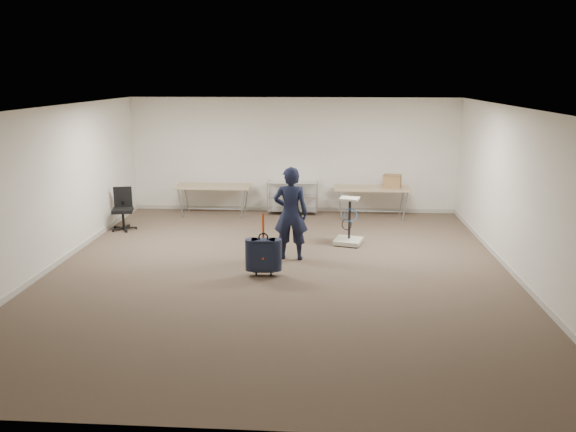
{
  "coord_description": "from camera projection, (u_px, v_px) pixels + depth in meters",
  "views": [
    {
      "loc": [
        0.75,
        -9.2,
        3.32
      ],
      "look_at": [
        0.14,
        0.3,
        0.92
      ],
      "focal_mm": 35.0,
      "sensor_mm": 36.0,
      "label": 1
    }
  ],
  "objects": [
    {
      "name": "folding_table_left",
      "position": [
        214.0,
        188.0,
        13.53
      ],
      "size": [
        1.8,
        0.75,
        0.73
      ],
      "color": "#9A885E",
      "rests_on": "ground"
    },
    {
      "name": "office_chair",
      "position": [
        123.0,
        217.0,
        12.36
      ],
      "size": [
        0.56,
        0.56,
        0.93
      ],
      "color": "black",
      "rests_on": "ground"
    },
    {
      "name": "equipment_cart",
      "position": [
        349.0,
        232.0,
        11.28
      ],
      "size": [
        0.64,
        0.64,
        0.96
      ],
      "color": "silver",
      "rests_on": "ground"
    },
    {
      "name": "suitcase",
      "position": [
        263.0,
        255.0,
        9.46
      ],
      "size": [
        0.41,
        0.25,
        1.08
      ],
      "color": "black",
      "rests_on": "ground"
    },
    {
      "name": "ground",
      "position": [
        279.0,
        271.0,
        9.76
      ],
      "size": [
        9.0,
        9.0,
        0.0
      ],
      "primitive_type": "plane",
      "color": "#423628",
      "rests_on": "ground"
    },
    {
      "name": "room_shell",
      "position": [
        285.0,
        245.0,
        11.08
      ],
      "size": [
        8.0,
        9.0,
        9.0
      ],
      "color": "silver",
      "rests_on": "ground"
    },
    {
      "name": "person",
      "position": [
        291.0,
        214.0,
        10.23
      ],
      "size": [
        0.64,
        0.43,
        1.73
      ],
      "primitive_type": "imported",
      "rotation": [
        0.0,
        0.0,
        3.11
      ],
      "color": "black",
      "rests_on": "ground"
    },
    {
      "name": "cardboard_box",
      "position": [
        392.0,
        181.0,
        13.25
      ],
      "size": [
        0.47,
        0.39,
        0.31
      ],
      "primitive_type": "cube",
      "rotation": [
        0.0,
        0.0,
        -0.24
      ],
      "color": "#997647",
      "rests_on": "folding_table_right"
    },
    {
      "name": "folding_table_right",
      "position": [
        372.0,
        190.0,
        13.29
      ],
      "size": [
        1.8,
        0.75,
        0.73
      ],
      "color": "#9A885E",
      "rests_on": "ground"
    },
    {
      "name": "wire_shelf",
      "position": [
        293.0,
        196.0,
        13.71
      ],
      "size": [
        1.22,
        0.47,
        0.8
      ],
      "color": "silver",
      "rests_on": "ground"
    }
  ]
}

